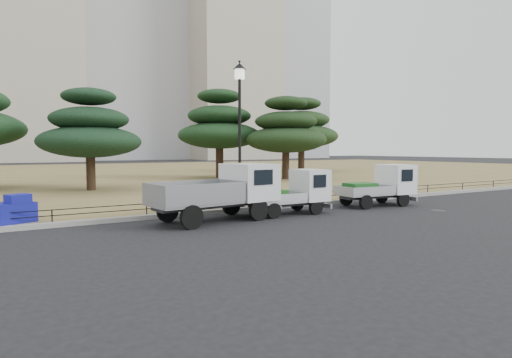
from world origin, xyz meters
TOP-DOWN VIEW (x-y plane):
  - ground at (0.00, 0.00)m, footprint 220.00×220.00m
  - lawn at (0.00, 30.60)m, footprint 120.00×56.00m
  - curb at (0.00, 2.60)m, footprint 120.00×0.25m
  - truck_large at (-1.89, 1.11)m, footprint 4.58×2.26m
  - truck_kei_front at (1.09, 1.10)m, footprint 3.16×1.41m
  - truck_kei_rear at (5.69, 1.08)m, footprint 3.48×1.75m
  - street_lamp at (-0.21, 2.90)m, footprint 0.50×0.50m
  - pipe_fence at (0.00, 2.75)m, footprint 38.00×0.04m
  - tarp_pile at (-8.15, 3.25)m, footprint 1.62×1.44m
  - manhole at (6.50, -1.20)m, footprint 0.60×0.60m
  - pine_center_left at (-4.07, 13.19)m, footprint 5.54×5.54m
  - pine_center_right at (6.73, 19.09)m, footprint 6.64×6.64m
  - pine_east_near at (10.38, 15.03)m, footprint 6.22×6.22m
  - pine_east_far at (18.31, 23.69)m, footprint 7.53×7.53m
  - tower_center_left at (-5.00, 85.00)m, footprint 22.00×20.00m
  - tower_east at (40.00, 82.00)m, footprint 20.00×18.00m
  - tower_far_east at (58.00, 90.00)m, footprint 24.00×20.00m
  - radio_tower at (72.00, 85.00)m, footprint 1.80×1.80m

SIDE VIEW (x-z plane):
  - ground at x=0.00m, z-range 0.00..0.00m
  - manhole at x=6.50m, z-range 0.00..0.01m
  - lawn at x=0.00m, z-range 0.00..0.15m
  - curb at x=0.00m, z-range 0.00..0.16m
  - pipe_fence at x=0.00m, z-range 0.24..0.64m
  - tarp_pile at x=-8.15m, z-range 0.06..0.95m
  - truck_kei_front at x=1.09m, z-range 0.00..1.65m
  - truck_kei_rear at x=5.69m, z-range 0.00..1.76m
  - truck_large at x=-1.89m, z-range 0.11..2.03m
  - pine_center_left at x=-4.07m, z-range 0.59..6.22m
  - pine_east_near at x=10.38m, z-range 0.63..6.92m
  - street_lamp at x=-0.21m, z-range 1.14..6.78m
  - pine_center_right at x=6.73m, z-range 0.71..7.75m
  - pine_east_far at x=18.31m, z-range 0.73..8.29m
  - tower_east at x=40.00m, z-range 0.00..48.00m
  - tower_center_left at x=-5.00m, z-range 0.00..55.00m
  - radio_tower at x=72.00m, z-range -1.46..61.54m
  - tower_far_east at x=58.00m, z-range 0.00..70.00m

